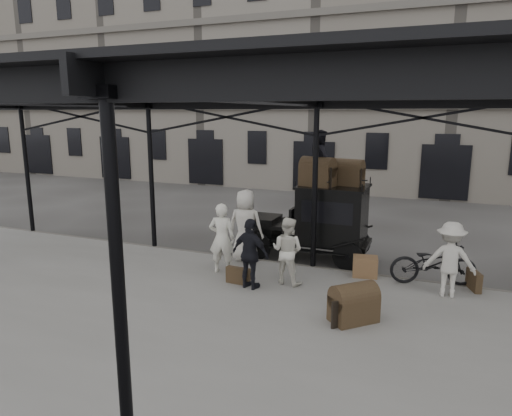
{
  "coord_description": "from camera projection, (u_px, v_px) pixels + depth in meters",
  "views": [
    {
      "loc": [
        2.93,
        -9.32,
        4.17
      ],
      "look_at": [
        -1.47,
        1.6,
        1.7
      ],
      "focal_mm": 32.0,
      "sensor_mm": 36.0,
      "label": 1
    }
  ],
  "objects": [
    {
      "name": "ground",
      "position": [
        290.0,
        299.0,
        10.39
      ],
      "size": [
        120.0,
        120.0,
        0.0
      ],
      "primitive_type": "plane",
      "color": "#383533",
      "rests_on": "ground"
    },
    {
      "name": "platform",
      "position": [
        257.0,
        335.0,
        8.56
      ],
      "size": [
        28.0,
        8.0,
        0.15
      ],
      "primitive_type": "cube",
      "color": "slate",
      "rests_on": "ground"
    },
    {
      "name": "canopy",
      "position": [
        263.0,
        87.0,
        7.89
      ],
      "size": [
        22.5,
        9.0,
        4.74
      ],
      "color": "black",
      "rests_on": "ground"
    },
    {
      "name": "building_frontage",
      "position": [
        391.0,
        61.0,
        25.3
      ],
      "size": [
        64.0,
        8.0,
        14.0
      ],
      "primitive_type": "cube",
      "color": "slate",
      "rests_on": "ground"
    },
    {
      "name": "taxi",
      "position": [
        321.0,
        219.0,
        13.02
      ],
      "size": [
        3.65,
        1.55,
        2.18
      ],
      "color": "black",
      "rests_on": "ground"
    },
    {
      "name": "porter_left",
      "position": [
        222.0,
        238.0,
        11.52
      ],
      "size": [
        0.74,
        0.57,
        1.81
      ],
      "primitive_type": "imported",
      "rotation": [
        0.0,
        0.0,
        3.37
      ],
      "color": "silver",
      "rests_on": "platform"
    },
    {
      "name": "porter_midleft",
      "position": [
        287.0,
        251.0,
        10.82
      ],
      "size": [
        0.87,
        0.72,
        1.62
      ],
      "primitive_type": "imported",
      "rotation": [
        0.0,
        0.0,
        2.99
      ],
      "color": "silver",
      "rests_on": "platform"
    },
    {
      "name": "porter_centre",
      "position": [
        245.0,
        225.0,
        12.47
      ],
      "size": [
        1.02,
        0.71,
        1.99
      ],
      "primitive_type": "imported",
      "rotation": [
        0.0,
        0.0,
        3.23
      ],
      "color": "silver",
      "rests_on": "platform"
    },
    {
      "name": "porter_official",
      "position": [
        251.0,
        254.0,
        10.49
      ],
      "size": [
        1.04,
        0.6,
        1.66
      ],
      "primitive_type": "imported",
      "rotation": [
        0.0,
        0.0,
        2.93
      ],
      "color": "black",
      "rests_on": "platform"
    },
    {
      "name": "porter_right",
      "position": [
        450.0,
        260.0,
        10.03
      ],
      "size": [
        1.11,
        0.65,
        1.7
      ],
      "primitive_type": "imported",
      "rotation": [
        0.0,
        0.0,
        3.16
      ],
      "color": "beige",
      "rests_on": "platform"
    },
    {
      "name": "bicycle",
      "position": [
        433.0,
        263.0,
        10.8
      ],
      "size": [
        2.1,
        1.2,
        1.04
      ],
      "primitive_type": "imported",
      "rotation": [
        0.0,
        0.0,
        1.84
      ],
      "color": "black",
      "rests_on": "platform"
    },
    {
      "name": "porter_roof",
      "position": [
        321.0,
        158.0,
        12.58
      ],
      "size": [
        0.78,
        0.89,
        1.53
      ],
      "primitive_type": "imported",
      "rotation": [
        0.0,
        0.0,
        1.89
      ],
      "color": "black",
      "rests_on": "taxi"
    },
    {
      "name": "steamer_trunk_roof_near",
      "position": [
        318.0,
        174.0,
        12.55
      ],
      "size": [
        1.03,
        0.77,
        0.67
      ],
      "primitive_type": null,
      "rotation": [
        0.0,
        0.0,
        -0.24
      ],
      "color": "#473821",
      "rests_on": "taxi"
    },
    {
      "name": "steamer_trunk_roof_far",
      "position": [
        348.0,
        174.0,
        12.69
      ],
      "size": [
        0.91,
        0.65,
        0.61
      ],
      "primitive_type": null,
      "rotation": [
        0.0,
        0.0,
        -0.18
      ],
      "color": "#473821",
      "rests_on": "taxi"
    },
    {
      "name": "steamer_trunk_platform",
      "position": [
        354.0,
        305.0,
        8.9
      ],
      "size": [
        1.01,
        1.01,
        0.65
      ],
      "primitive_type": null,
      "rotation": [
        0.0,
        0.0,
        0.78
      ],
      "color": "#473821",
      "rests_on": "platform"
    },
    {
      "name": "wicker_hamper",
      "position": [
        365.0,
        266.0,
        11.39
      ],
      "size": [
        0.67,
        0.55,
        0.5
      ],
      "primitive_type": "cube",
      "rotation": [
        0.0,
        0.0,
        0.17
      ],
      "color": "brown",
      "rests_on": "platform"
    },
    {
      "name": "suitcase_upright",
      "position": [
        474.0,
        280.0,
        10.53
      ],
      "size": [
        0.33,
        0.62,
        0.45
      ],
      "primitive_type": "cube",
      "rotation": [
        0.0,
        0.0,
        0.32
      ],
      "color": "#473821",
      "rests_on": "platform"
    },
    {
      "name": "suitcase_flat",
      "position": [
        238.0,
        276.0,
        10.89
      ],
      "size": [
        0.61,
        0.19,
        0.4
      ],
      "primitive_type": "cube",
      "rotation": [
        0.0,
        0.0,
        -0.06
      ],
      "color": "#473821",
      "rests_on": "platform"
    }
  ]
}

